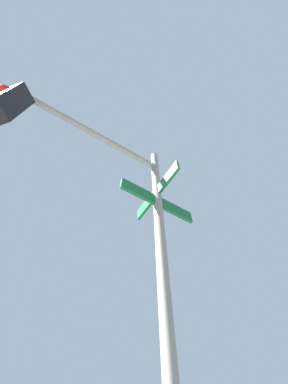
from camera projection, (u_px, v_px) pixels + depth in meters
The scene contains 1 object.
traffic_signal_near at pixel (83, 179), 2.86m from camera, with size 1.99×2.28×5.48m.
Camera 1 is at (-7.03, -4.64, 1.43)m, focal length 24.10 mm.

